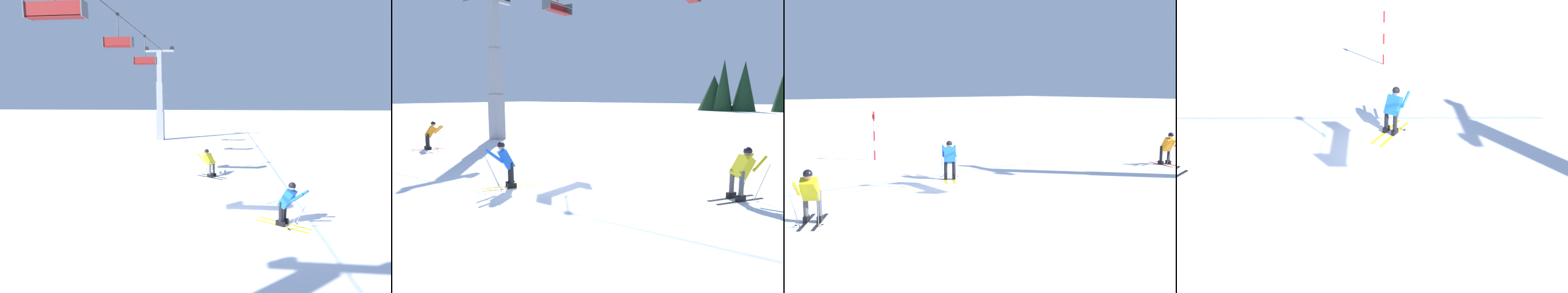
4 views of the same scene
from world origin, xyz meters
The scene contains 3 objects.
ground_plane centered at (0.00, 0.00, 0.00)m, with size 260.00×260.00×0.00m, color white.
skier_carving_main centered at (-0.70, -1.22, 0.83)m, with size 1.34×1.71×1.58m.
trail_marker_pole centered at (-0.58, -7.38, 1.27)m, with size 0.07×0.28×2.36m.
Camera 4 is at (-0.02, 8.49, 5.68)m, focal length 32.43 mm.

